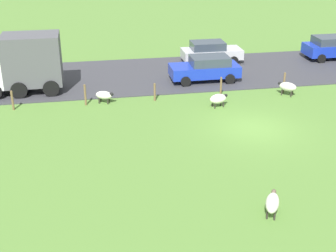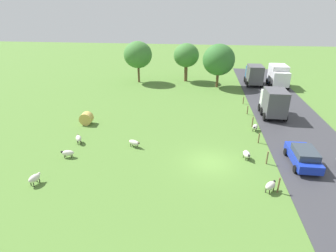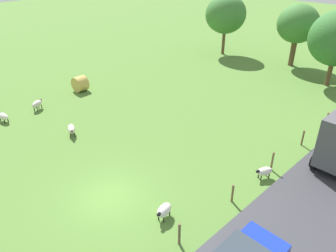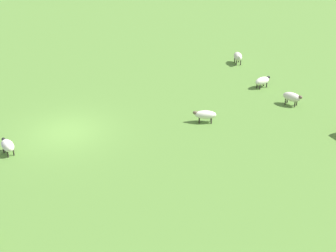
# 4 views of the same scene
# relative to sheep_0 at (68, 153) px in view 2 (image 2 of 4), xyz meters

# --- Properties ---
(ground_plane) EXTENTS (160.00, 160.00, 0.00)m
(ground_plane) POSITION_rel_sheep_0_xyz_m (12.70, 0.71, -0.47)
(ground_plane) COLOR #517A33
(road_strip) EXTENTS (8.00, 80.00, 0.06)m
(road_strip) POSITION_rel_sheep_0_xyz_m (22.34, 0.71, -0.44)
(road_strip) COLOR #38383D
(road_strip) RESTS_ON ground_plane
(sheep_0) EXTENTS (1.21, 0.67, 0.72)m
(sheep_0) POSITION_rel_sheep_0_xyz_m (0.00, 0.00, 0.00)
(sheep_0) COLOR silver
(sheep_0) RESTS_ON ground_plane
(sheep_1) EXTENTS (0.83, 1.11, 0.72)m
(sheep_1) POSITION_rel_sheep_0_xyz_m (17.65, 7.99, 0.02)
(sheep_1) COLOR silver
(sheep_1) RESTS_ON ground_plane
(sheep_2) EXTENTS (0.81, 1.16, 0.82)m
(sheep_2) POSITION_rel_sheep_0_xyz_m (-0.65, -4.13, 0.07)
(sheep_2) COLOR beige
(sheep_2) RESTS_ON ground_plane
(sheep_3) EXTENTS (1.09, 1.13, 0.82)m
(sheep_3) POSITION_rel_sheep_0_xyz_m (16.97, -2.87, 0.08)
(sheep_3) COLOR beige
(sheep_3) RESTS_ON ground_plane
(sheep_4) EXTENTS (1.01, 1.20, 0.80)m
(sheep_4) POSITION_rel_sheep_0_xyz_m (-0.21, 2.81, 0.06)
(sheep_4) COLOR beige
(sheep_4) RESTS_ON ground_plane
(sheep_5) EXTENTS (0.77, 1.15, 0.76)m
(sheep_5) POSITION_rel_sheep_0_xyz_m (15.91, 1.71, 0.02)
(sheep_5) COLOR silver
(sheep_5) RESTS_ON ground_plane
(sheep_6) EXTENTS (1.31, 0.95, 0.72)m
(sheep_6) POSITION_rel_sheep_0_xyz_m (5.45, 2.69, 0.02)
(sheep_6) COLOR silver
(sheep_6) RESTS_ON ground_plane
(hay_bale_0) EXTENTS (1.47, 1.15, 1.40)m
(hay_bale_0) POSITION_rel_sheep_0_xyz_m (-1.32, 7.50, 0.24)
(hay_bale_0) COLOR tan
(hay_bale_0) RESTS_ON ground_plane
(tree_0) EXTENTS (4.43, 4.43, 6.67)m
(tree_0) POSITION_rel_sheep_0_xyz_m (8.73, 28.72, 4.11)
(tree_0) COLOR brown
(tree_0) RESTS_ON ground_plane
(tree_1) EXTENTS (4.85, 4.85, 7.10)m
(tree_1) POSITION_rel_sheep_0_xyz_m (0.48, 26.87, 4.35)
(tree_1) COLOR brown
(tree_1) RESTS_ON ground_plane
(tree_3) EXTENTS (5.19, 5.19, 7.06)m
(tree_3) POSITION_rel_sheep_0_xyz_m (14.21, 25.34, 4.07)
(tree_3) COLOR brown
(tree_3) RESTS_ON ground_plane
(fence_post_0) EXTENTS (0.12, 0.12, 1.26)m
(fence_post_0) POSITION_rel_sheep_0_xyz_m (17.53, -2.88, 0.16)
(fence_post_0) COLOR brown
(fence_post_0) RESTS_ON ground_plane
(fence_post_1) EXTENTS (0.12, 0.12, 1.20)m
(fence_post_1) POSITION_rel_sheep_0_xyz_m (17.53, 1.10, 0.13)
(fence_post_1) COLOR brown
(fence_post_1) RESTS_ON ground_plane
(fence_post_2) EXTENTS (0.12, 0.12, 1.06)m
(fence_post_2) POSITION_rel_sheep_0_xyz_m (17.53, 5.08, 0.07)
(fence_post_2) COLOR brown
(fence_post_2) RESTS_ON ground_plane
(fence_post_3) EXTENTS (0.12, 0.12, 1.23)m
(fence_post_3) POSITION_rel_sheep_0_xyz_m (17.53, 9.06, 0.15)
(fence_post_3) COLOR brown
(fence_post_3) RESTS_ON ground_plane
(fence_post_4) EXTENTS (0.12, 0.12, 1.11)m
(fence_post_4) POSITION_rel_sheep_0_xyz_m (17.53, 13.04, 0.09)
(fence_post_4) COLOR brown
(fence_post_4) RESTS_ON ground_plane
(fence_post_5) EXTENTS (0.12, 0.12, 1.06)m
(fence_post_5) POSITION_rel_sheep_0_xyz_m (17.53, 17.02, 0.06)
(fence_post_5) COLOR brown
(fence_post_5) RESTS_ON ground_plane
(truck_0) EXTENTS (2.87, 4.78, 3.51)m
(truck_0) POSITION_rel_sheep_0_xyz_m (24.27, 26.70, 1.45)
(truck_0) COLOR white
(truck_0) RESTS_ON road_strip
(truck_1) EXTENTS (2.65, 4.55, 3.46)m
(truck_1) POSITION_rel_sheep_0_xyz_m (20.42, 12.53, 1.42)
(truck_1) COLOR white
(truck_1) RESTS_ON road_strip
(truck_2) EXTENTS (2.62, 4.75, 3.41)m
(truck_2) POSITION_rel_sheep_0_xyz_m (20.48, 27.35, 1.40)
(truck_2) COLOR #1E4C99
(truck_2) RESTS_ON road_strip
(car_0) EXTENTS (2.13, 4.46, 1.59)m
(car_0) POSITION_rel_sheep_0_xyz_m (20.49, 1.27, 0.42)
(car_0) COLOR #1933B2
(car_0) RESTS_ON road_strip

